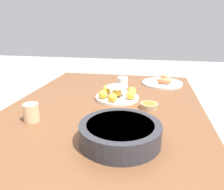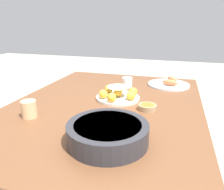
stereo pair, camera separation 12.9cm
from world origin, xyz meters
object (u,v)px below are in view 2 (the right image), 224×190
at_px(dining_table, 106,117).
at_px(cake_plate, 118,94).
at_px(cup_far, 127,82).
at_px(sauce_bowl, 147,107).
at_px(seafood_platter, 169,84).
at_px(cup_near, 29,109).
at_px(serving_bowl, 108,132).

relative_size(dining_table, cake_plate, 5.49).
xyz_separation_m(dining_table, cup_far, (-0.37, 0.04, 0.12)).
relative_size(cake_plate, sauce_bowl, 2.71).
xyz_separation_m(dining_table, seafood_platter, (-0.49, 0.34, 0.09)).
height_order(sauce_bowl, cup_far, cup_far).
distance_m(cake_plate, cup_far, 0.27).
distance_m(cake_plate, seafood_platter, 0.49).
height_order(cake_plate, cup_far, cake_plate).
distance_m(cup_near, cup_far, 0.74).
bearing_deg(sauce_bowl, dining_table, -95.00).
relative_size(cake_plate, seafood_platter, 0.88).
height_order(dining_table, seafood_platter, seafood_platter).
relative_size(cake_plate, cup_near, 3.05).
height_order(serving_bowl, seafood_platter, serving_bowl).
relative_size(dining_table, cup_far, 19.64).
distance_m(seafood_platter, cup_near, 1.01).
height_order(seafood_platter, cup_near, cup_near).
relative_size(sauce_bowl, cup_far, 1.32).
height_order(dining_table, cup_far, cup_far).
height_order(cup_near, cup_far, cup_near).
height_order(dining_table, serving_bowl, serving_bowl).
bearing_deg(cup_far, serving_bowl, 7.09).
relative_size(dining_table, seafood_platter, 4.82).
bearing_deg(seafood_platter, cup_near, -39.52).
bearing_deg(cake_plate, serving_bowl, 10.46).
relative_size(sauce_bowl, seafood_platter, 0.32).
distance_m(serving_bowl, seafood_platter, 0.91).
relative_size(seafood_platter, cup_far, 4.08).
relative_size(cake_plate, serving_bowl, 0.82).
height_order(cake_plate, serving_bowl, cake_plate).
bearing_deg(serving_bowl, cup_far, -172.91).
xyz_separation_m(cake_plate, cup_far, (-0.27, -0.00, 0.00)).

